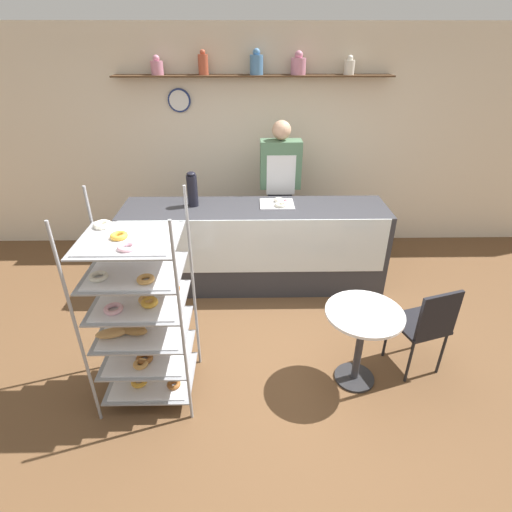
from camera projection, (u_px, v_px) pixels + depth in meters
ground_plane at (257, 357)px, 3.62m from camera, size 14.00×14.00×0.00m
back_wall at (253, 142)px, 5.07m from camera, size 10.00×0.30×2.70m
display_counter at (255, 246)px, 4.49m from camera, size 2.85×0.67×0.95m
pastry_rack at (141, 316)px, 2.94m from camera, size 0.72×0.61×1.65m
person_worker at (280, 189)px, 4.77m from camera, size 0.47×0.23×1.74m
cafe_table at (362, 330)px, 3.15m from camera, size 0.61×0.61×0.70m
cafe_chair at (427, 323)px, 3.23m from camera, size 0.48×0.48×0.86m
coffee_carafe at (192, 189)px, 4.22m from camera, size 0.11×0.11×0.37m
donut_tray_counter at (279, 203)px, 4.32m from camera, size 0.37×0.31×0.05m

